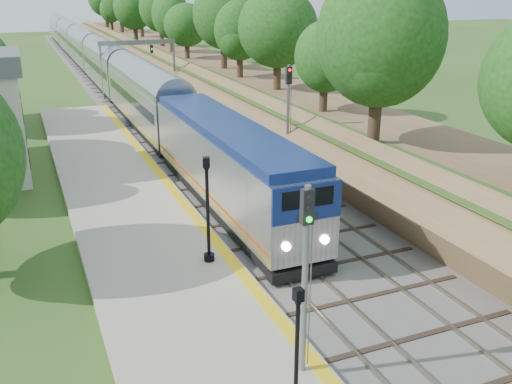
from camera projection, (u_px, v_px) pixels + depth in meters
name	position (u px, v px, depth m)	size (l,w,h in m)	color
trackbed	(128.00, 90.00, 67.89)	(9.50, 170.00, 0.28)	#4C4944
platform	(150.00, 245.00, 27.07)	(6.40, 68.00, 0.38)	#A19582
yellow_stripe	(207.00, 231.00, 28.03)	(0.55, 68.00, 0.01)	gold
embankment	(195.00, 70.00, 70.26)	(10.64, 170.00, 11.70)	brown
signal_gantry	(138.00, 53.00, 62.09)	(8.40, 0.38, 6.20)	slate
trees_behind_platform	(1.00, 145.00, 27.48)	(7.82, 53.32, 7.21)	#332316
train	(95.00, 60.00, 76.57)	(3.13, 125.54, 4.61)	black
lamppost_mid	(297.00, 359.00, 15.64)	(0.39, 0.39, 3.94)	black
lamppost_far	(208.00, 216.00, 24.37)	(0.47, 0.47, 4.74)	black
signal_platform	(305.00, 262.00, 16.68)	(0.36, 0.29, 6.16)	slate
signal_farside	(288.00, 106.00, 37.41)	(0.38, 0.30, 6.87)	slate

